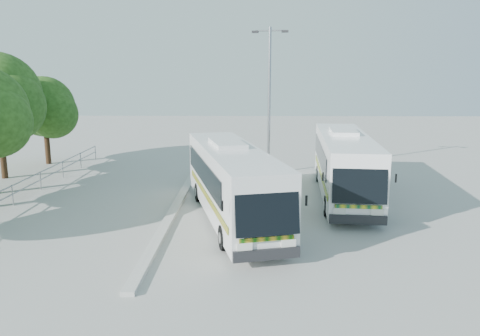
{
  "coord_description": "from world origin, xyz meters",
  "views": [
    {
      "loc": [
        1.07,
        -17.94,
        6.11
      ],
      "look_at": [
        0.66,
        2.93,
        1.86
      ],
      "focal_mm": 35.0,
      "sensor_mm": 36.0,
      "label": 1
    }
  ],
  "objects_px": {
    "tree_far_e": "(45,107)",
    "coach_adjacent": "(344,163)",
    "coach_main": "(232,181)",
    "lamppost": "(269,95)"
  },
  "relations": [
    {
      "from": "tree_far_e",
      "to": "lamppost",
      "type": "xyz_separation_m",
      "value": [
        14.89,
        -2.93,
        0.94
      ]
    },
    {
      "from": "tree_far_e",
      "to": "coach_adjacent",
      "type": "xyz_separation_m",
      "value": [
        18.44,
        -8.24,
        -2.19
      ]
    },
    {
      "from": "tree_far_e",
      "to": "lamppost",
      "type": "bearing_deg",
      "value": -11.14
    },
    {
      "from": "coach_main",
      "to": "lamppost",
      "type": "xyz_separation_m",
      "value": [
        1.92,
        9.16,
        3.16
      ]
    },
    {
      "from": "coach_adjacent",
      "to": "lamppost",
      "type": "xyz_separation_m",
      "value": [
        -3.55,
        5.31,
        3.14
      ]
    },
    {
      "from": "coach_main",
      "to": "tree_far_e",
      "type": "bearing_deg",
      "value": 123.12
    },
    {
      "from": "tree_far_e",
      "to": "coach_main",
      "type": "distance_m",
      "value": 17.87
    },
    {
      "from": "coach_adjacent",
      "to": "lamppost",
      "type": "height_order",
      "value": "lamppost"
    },
    {
      "from": "tree_far_e",
      "to": "coach_adjacent",
      "type": "relative_size",
      "value": 0.52
    },
    {
      "from": "lamppost",
      "to": "coach_main",
      "type": "bearing_deg",
      "value": -92.3
    }
  ]
}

